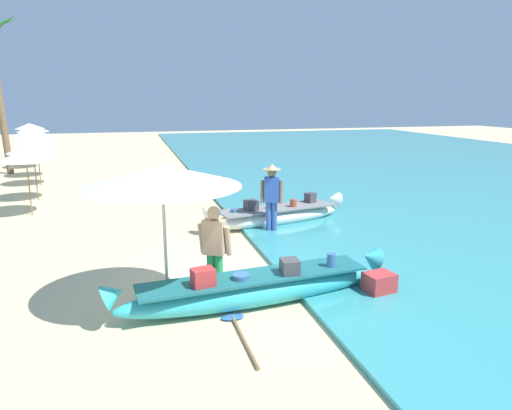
{
  "coord_description": "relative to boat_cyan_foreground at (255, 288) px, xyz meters",
  "views": [
    {
      "loc": [
        -1.54,
        -7.46,
        3.34
      ],
      "look_at": [
        1.22,
        2.53,
        0.9
      ],
      "focal_mm": 32.05,
      "sensor_mm": 36.0,
      "label": 1
    }
  ],
  "objects": [
    {
      "name": "ground_plane",
      "position": [
        -0.3,
        0.74,
        -0.29
      ],
      "size": [
        80.0,
        80.0,
        0.0
      ],
      "primitive_type": "plane",
      "color": "beige"
    },
    {
      "name": "sea",
      "position": [
        12.79,
        8.74,
        -0.24
      ],
      "size": [
        24.0,
        56.0,
        0.1
      ],
      "primitive_type": "cube",
      "color": "teal",
      "rests_on": "ground"
    },
    {
      "name": "boat_cyan_foreground",
      "position": [
        0.0,
        0.0,
        0.0
      ],
      "size": [
        4.85,
        1.1,
        0.79
      ],
      "color": "#33B2BC",
      "rests_on": "ground"
    },
    {
      "name": "boat_white_midground",
      "position": [
        1.83,
        4.53,
        -0.0
      ],
      "size": [
        4.13,
        1.54,
        0.8
      ],
      "color": "white",
      "rests_on": "ground"
    },
    {
      "name": "person_vendor_hatted",
      "position": [
        1.47,
        3.8,
        0.73
      ],
      "size": [
        0.59,
        0.44,
        1.77
      ],
      "color": "#3D5BA8",
      "rests_on": "ground"
    },
    {
      "name": "person_tourist_customer",
      "position": [
        -0.59,
        0.4,
        0.62
      ],
      "size": [
        0.57,
        0.45,
        1.62
      ],
      "color": "green",
      "rests_on": "ground"
    },
    {
      "name": "patio_umbrella_large",
      "position": [
        -1.4,
        0.27,
        1.88
      ],
      "size": [
        2.44,
        2.44,
        2.35
      ],
      "color": "#B7B7BC",
      "rests_on": "ground"
    },
    {
      "name": "parasol_row_0",
      "position": [
        -4.7,
        7.46,
        1.46
      ],
      "size": [
        1.6,
        1.6,
        1.91
      ],
      "color": "#8E6B47",
      "rests_on": "ground"
    },
    {
      "name": "parasol_row_1",
      "position": [
        -4.9,
        9.62,
        1.46
      ],
      "size": [
        1.6,
        1.6,
        1.91
      ],
      "color": "#8E6B47",
      "rests_on": "ground"
    },
    {
      "name": "parasol_row_2",
      "position": [
        -5.28,
        12.46,
        1.46
      ],
      "size": [
        1.6,
        1.6,
        1.91
      ],
      "color": "#8E6B47",
      "rests_on": "ground"
    },
    {
      "name": "parasol_row_3",
      "position": [
        -5.67,
        14.64,
        1.46
      ],
      "size": [
        1.6,
        1.6,
        1.91
      ],
      "color": "#8E6B47",
      "rests_on": "ground"
    },
    {
      "name": "parasol_row_4",
      "position": [
        -6.36,
        17.43,
        1.46
      ],
      "size": [
        1.6,
        1.6,
        1.91
      ],
      "color": "#8E6B47",
      "rests_on": "ground"
    },
    {
      "name": "parasol_row_5",
      "position": [
        -6.72,
        19.91,
        1.46
      ],
      "size": [
        1.6,
        1.6,
        1.91
      ],
      "color": "#8E6B47",
      "rests_on": "ground"
    },
    {
      "name": "parasol_row_6",
      "position": [
        -7.35,
        22.46,
        1.46
      ],
      "size": [
        1.6,
        1.6,
        1.91
      ],
      "color": "#8E6B47",
      "rests_on": "ground"
    },
    {
      "name": "cooler_box",
      "position": [
        2.14,
        -0.25,
        -0.08
      ],
      "size": [
        0.55,
        0.47,
        0.42
      ],
      "primitive_type": "cube",
      "rotation": [
        0.0,
        0.0,
        0.18
      ],
      "color": "#C63838",
      "rests_on": "ground"
    },
    {
      "name": "paddle",
      "position": [
        -0.46,
        -0.83,
        -0.26
      ],
      "size": [
        0.36,
        1.54,
        0.05
      ],
      "color": "#8E6B47",
      "rests_on": "ground"
    }
  ]
}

